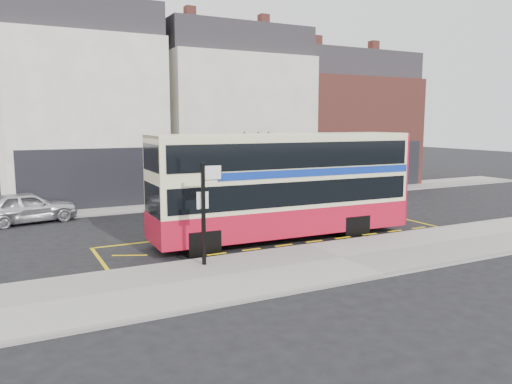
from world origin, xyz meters
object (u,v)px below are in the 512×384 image
bus_stop_post (205,204)px  double_decker_bus (284,184)px  car_white (366,185)px  car_grey (246,195)px  car_silver (27,207)px  street_tree_right (255,140)px

bus_stop_post → double_decker_bus: bearing=32.8°
bus_stop_post → car_white: 17.57m
car_grey → double_decker_bus: bearing=-176.5°
car_silver → car_grey: 10.73m
bus_stop_post → street_tree_right: size_ratio=0.63×
double_decker_bus → car_white: 12.86m
bus_stop_post → car_silver: size_ratio=0.75×
bus_stop_post → car_grey: 11.63m
bus_stop_post → car_grey: size_ratio=0.83×
bus_stop_post → car_white: size_ratio=0.67×
double_decker_bus → street_tree_right: size_ratio=2.04×
car_silver → car_grey: (10.72, -0.51, -0.10)m
car_silver → car_white: bearing=-102.3°
double_decker_bus → bus_stop_post: bearing=-149.0°
car_white → car_silver: bearing=88.9°
car_white → car_grey: bearing=91.1°
double_decker_bus → car_white: double_decker_bus is taller
double_decker_bus → car_grey: 7.84m
double_decker_bus → car_white: (10.28, 7.59, -1.46)m
double_decker_bus → car_silver: 11.87m
bus_stop_post → street_tree_right: bearing=60.5°
bus_stop_post → car_silver: (-4.56, 10.28, -1.32)m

